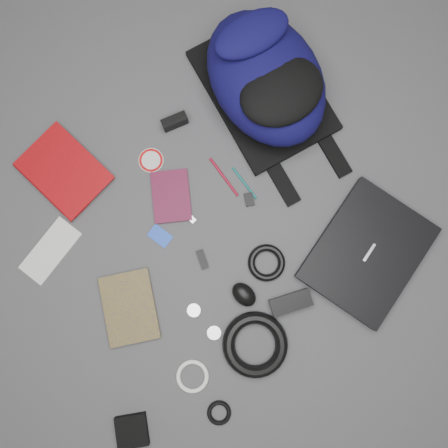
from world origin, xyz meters
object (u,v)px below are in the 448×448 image
backpack (266,78)px  compact_camera (175,122)px  mouse (244,295)px  textbook_red (42,194)px  dvd_case (171,196)px  pouch (132,431)px  power_brick (291,302)px  laptop (367,253)px  comic_book (104,313)px

backpack → compact_camera: 0.33m
backpack → mouse: backpack is taller
textbook_red → compact_camera: bearing=-17.5°
backpack → dvd_case: (-0.45, -0.17, -0.10)m
mouse → pouch: mouse is taller
compact_camera → power_brick: 0.71m
dvd_case → mouse: size_ratio=1.98×
backpack → power_brick: size_ratio=4.00×
dvd_case → mouse: bearing=-59.6°
backpack → mouse: bearing=-124.8°
power_brick → mouse: bearing=152.8°
laptop → compact_camera: bearing=89.7°
laptop → mouse: mouse is taller
backpack → pouch: size_ratio=5.43×
laptop → mouse: 0.42m
backpack → compact_camera: bearing=171.6°
compact_camera → textbook_red: bearing=-174.4°
textbook_red → compact_camera: (0.50, -0.00, 0.01)m
textbook_red → comic_book: 0.44m
backpack → laptop: 0.65m
mouse → backpack: bearing=38.9°
textbook_red → dvd_case: (0.37, -0.21, -0.01)m
dvd_case → laptop: bearing=-22.6°
comic_book → compact_camera: bearing=58.6°
dvd_case → compact_camera: size_ratio=1.99×
backpack → dvd_case: 0.49m
mouse → power_brick: size_ratio=0.66×
textbook_red → dvd_case: textbook_red is taller
backpack → mouse: (-0.39, -0.56, -0.09)m
mouse → pouch: 0.55m
comic_book → pouch: bearing=-86.8°
dvd_case → power_brick: 0.52m
compact_camera → pouch: size_ratio=0.89×
mouse → laptop: bearing=-26.8°
power_brick → backpack: bearing=79.0°
laptop → comic_book: laptop is taller
laptop → textbook_red: (-0.84, 0.69, -0.00)m
compact_camera → backpack: bearing=-2.8°
backpack → laptop: bearing=-87.8°
textbook_red → compact_camera: size_ratio=3.17×
laptop → comic_book: size_ratio=1.73×
textbook_red → backpack: bearing=-20.7°
compact_camera → dvd_case: bearing=-115.9°
compact_camera → pouch: compact_camera is taller
comic_book → compact_camera: size_ratio=2.62×
dvd_case → compact_camera: 0.25m
textbook_red → pouch: size_ratio=2.83×
textbook_red → power_brick: power_brick is taller
power_brick → pouch: power_brick is taller
backpack → power_brick: backpack is taller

